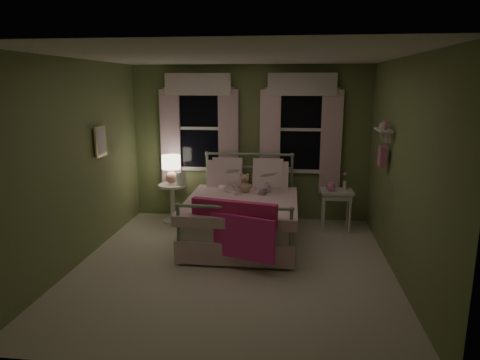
# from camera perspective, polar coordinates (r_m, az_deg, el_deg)

# --- Properties ---
(room_shell) EXTENTS (4.20, 4.20, 4.20)m
(room_shell) POSITION_cam_1_polar(r_m,az_deg,el_deg) (5.21, -0.95, 1.77)
(room_shell) COLOR beige
(room_shell) RESTS_ON ground
(bed) EXTENTS (1.58, 2.04, 1.18)m
(bed) POSITION_cam_1_polar(r_m,az_deg,el_deg) (6.35, 0.37, -4.73)
(bed) COLOR white
(bed) RESTS_ON ground
(pink_throw) EXTENTS (1.10, 0.44, 0.71)m
(pink_throw) POSITION_cam_1_polar(r_m,az_deg,el_deg) (5.31, -0.87, -5.71)
(pink_throw) COLOR #DC2B70
(pink_throw) RESTS_ON bed
(child_left) EXTENTS (0.35, 0.30, 0.80)m
(child_left) POSITION_cam_1_polar(r_m,az_deg,el_deg) (6.65, -1.61, 1.27)
(child_left) COLOR #F7D1DD
(child_left) RESTS_ON bed
(child_right) EXTENTS (0.34, 0.27, 0.64)m
(child_right) POSITION_cam_1_polar(r_m,az_deg,el_deg) (6.60, 3.20, 0.49)
(child_right) COLOR #F7D1DD
(child_right) RESTS_ON bed
(book_left) EXTENTS (0.22, 0.17, 0.26)m
(book_left) POSITION_cam_1_polar(r_m,az_deg,el_deg) (6.40, -1.94, 0.76)
(book_left) COLOR beige
(book_left) RESTS_ON child_left
(book_right) EXTENTS (0.22, 0.18, 0.26)m
(book_right) POSITION_cam_1_polar(r_m,az_deg,el_deg) (6.35, 3.06, 0.26)
(book_right) COLOR beige
(book_right) RESTS_ON child_right
(teddy_bear) EXTENTS (0.23, 0.18, 0.31)m
(teddy_bear) POSITION_cam_1_polar(r_m,az_deg,el_deg) (6.50, 0.64, -0.61)
(teddy_bear) COLOR tan
(teddy_bear) RESTS_ON bed
(nightstand_left) EXTENTS (0.46, 0.46, 0.65)m
(nightstand_left) POSITION_cam_1_polar(r_m,az_deg,el_deg) (7.27, -9.00, -2.36)
(nightstand_left) COLOR white
(nightstand_left) RESTS_ON ground
(table_lamp) EXTENTS (0.30, 0.30, 0.47)m
(table_lamp) POSITION_cam_1_polar(r_m,az_deg,el_deg) (7.15, -9.15, 1.79)
(table_lamp) COLOR tan
(table_lamp) RESTS_ON nightstand_left
(book_nightstand) EXTENTS (0.19, 0.24, 0.02)m
(book_nightstand) POSITION_cam_1_polar(r_m,az_deg,el_deg) (7.11, -8.47, -0.69)
(book_nightstand) COLOR beige
(book_nightstand) RESTS_ON nightstand_left
(nightstand_right) EXTENTS (0.50, 0.40, 0.64)m
(nightstand_right) POSITION_cam_1_polar(r_m,az_deg,el_deg) (6.93, 12.76, -2.13)
(nightstand_right) COLOR white
(nightstand_right) RESTS_ON ground
(pink_toy) EXTENTS (0.14, 0.18, 0.14)m
(pink_toy) POSITION_cam_1_polar(r_m,az_deg,el_deg) (6.88, 12.00, -0.85)
(pink_toy) COLOR pink
(pink_toy) RESTS_ON nightstand_right
(bud_vase) EXTENTS (0.06, 0.06, 0.28)m
(bud_vase) POSITION_cam_1_polar(r_m,az_deg,el_deg) (6.94, 13.80, -0.14)
(bud_vase) COLOR white
(bud_vase) RESTS_ON nightstand_right
(window_left) EXTENTS (1.34, 0.13, 1.96)m
(window_left) POSITION_cam_1_polar(r_m,az_deg,el_deg) (7.29, -5.48, 7.41)
(window_left) COLOR black
(window_left) RESTS_ON room_shell
(window_right) EXTENTS (1.34, 0.13, 1.96)m
(window_right) POSITION_cam_1_polar(r_m,az_deg,el_deg) (7.13, 8.10, 7.23)
(window_right) COLOR black
(window_right) RESTS_ON room_shell
(wall_shelf) EXTENTS (0.15, 0.50, 0.60)m
(wall_shelf) POSITION_cam_1_polar(r_m,az_deg,el_deg) (5.94, 18.51, 4.66)
(wall_shelf) COLOR white
(wall_shelf) RESTS_ON room_shell
(framed_picture) EXTENTS (0.03, 0.32, 0.42)m
(framed_picture) POSITION_cam_1_polar(r_m,az_deg,el_deg) (6.30, -18.09, 4.89)
(framed_picture) COLOR beige
(framed_picture) RESTS_ON room_shell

